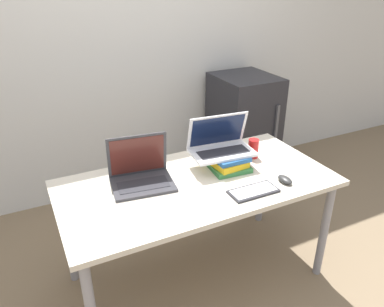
{
  "coord_description": "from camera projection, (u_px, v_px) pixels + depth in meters",
  "views": [
    {
      "loc": [
        -0.84,
        -1.24,
        1.77
      ],
      "look_at": [
        -0.04,
        0.38,
        0.89
      ],
      "focal_mm": 35.0,
      "sensor_mm": 36.0,
      "label": 1
    }
  ],
  "objects": [
    {
      "name": "wall_back",
      "position": [
        121.0,
        32.0,
        2.88
      ],
      "size": [
        8.0,
        0.05,
        2.7
      ],
      "color": "silver",
      "rests_on": "ground_plane"
    },
    {
      "name": "desk",
      "position": [
        197.0,
        192.0,
        2.14
      ],
      "size": [
        1.55,
        0.77,
        0.71
      ],
      "color": "beige",
      "rests_on": "ground_plane"
    },
    {
      "name": "laptop_left",
      "position": [
        141.0,
        174.0,
        2.07
      ],
      "size": [
        0.37,
        0.3,
        0.26
      ],
      "color": "#333338",
      "rests_on": "desk"
    },
    {
      "name": "book_stack",
      "position": [
        226.0,
        160.0,
        2.25
      ],
      "size": [
        0.24,
        0.29,
        0.09
      ],
      "color": "#33753D",
      "rests_on": "desk"
    },
    {
      "name": "laptop_on_books",
      "position": [
        221.0,
        145.0,
        2.22
      ],
      "size": [
        0.39,
        0.25,
        0.23
      ],
      "color": "silver",
      "rests_on": "book_stack"
    },
    {
      "name": "wireless_keyboard",
      "position": [
        253.0,
        191.0,
        2.0
      ],
      "size": [
        0.27,
        0.13,
        0.01
      ],
      "color": "#28282D",
      "rests_on": "desk"
    },
    {
      "name": "mouse",
      "position": [
        285.0,
        180.0,
        2.09
      ],
      "size": [
        0.06,
        0.1,
        0.03
      ],
      "color": "#2D2D2D",
      "rests_on": "desk"
    },
    {
      "name": "soda_can",
      "position": [
        253.0,
        148.0,
        2.36
      ],
      "size": [
        0.07,
        0.07,
        0.12
      ],
      "color": "red",
      "rests_on": "desk"
    },
    {
      "name": "mini_fridge",
      "position": [
        243.0,
        130.0,
        3.36
      ],
      "size": [
        0.48,
        0.56,
        0.98
      ],
      "color": "#232328",
      "rests_on": "ground_plane"
    }
  ]
}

